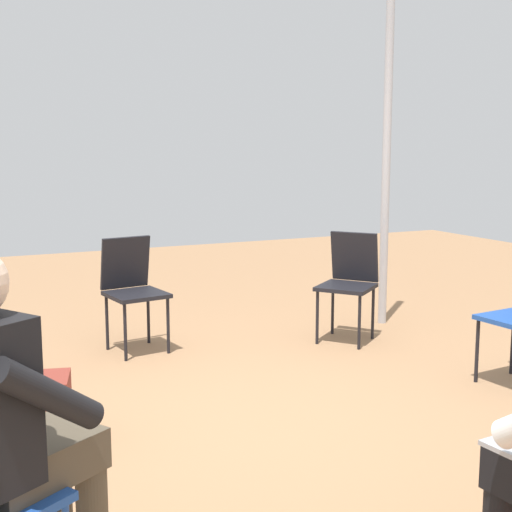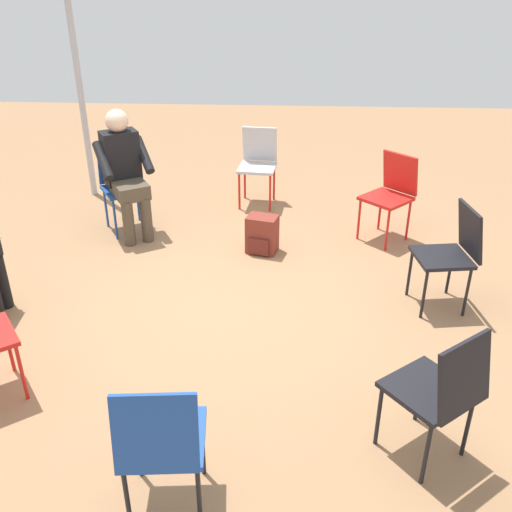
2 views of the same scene
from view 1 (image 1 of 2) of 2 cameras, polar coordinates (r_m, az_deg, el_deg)
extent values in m
plane|color=#99704C|center=(3.93, -1.47, -14.06)|extent=(14.00, 14.00, 0.00)
cube|color=black|center=(5.35, -9.54, -3.06)|extent=(0.45, 0.45, 0.03)
cylinder|color=black|center=(5.33, -7.04, -5.56)|extent=(0.02, 0.02, 0.42)
cylinder|color=black|center=(5.19, -10.42, -6.03)|extent=(0.02, 0.02, 0.42)
cylinder|color=black|center=(5.62, -8.61, -4.82)|extent=(0.02, 0.02, 0.42)
cylinder|color=black|center=(5.49, -11.83, -5.23)|extent=(0.02, 0.02, 0.42)
cube|color=black|center=(5.49, -10.41, -0.52)|extent=(0.15, 0.39, 0.40)
cube|color=black|center=(5.60, 7.21, -2.48)|extent=(0.56, 0.56, 0.03)
cylinder|color=black|center=(5.44, 8.27, -5.27)|extent=(0.02, 0.02, 0.42)
cylinder|color=black|center=(5.55, 4.92, -4.93)|extent=(0.02, 0.02, 0.42)
cylinder|color=black|center=(5.76, 9.33, -4.52)|extent=(0.02, 0.02, 0.42)
cylinder|color=black|center=(5.86, 6.15, -4.21)|extent=(0.02, 0.02, 0.42)
cube|color=black|center=(5.74, 7.88, -0.04)|extent=(0.36, 0.31, 0.40)
cylinder|color=red|center=(4.99, -19.39, -6.98)|extent=(0.02, 0.02, 0.42)
cylinder|color=black|center=(4.88, 17.27, -7.26)|extent=(0.02, 0.02, 0.42)
cylinder|color=#4C4233|center=(2.82, -15.62, -19.02)|extent=(0.11, 0.11, 0.45)
cube|color=#4C4233|center=(2.54, -17.45, -15.23)|extent=(0.48, 0.51, 0.14)
cylinder|color=black|center=(2.24, -16.26, -10.63)|extent=(0.28, 0.38, 0.31)
cube|color=maroon|center=(3.89, -16.14, -11.78)|extent=(0.32, 0.26, 0.36)
cube|color=maroon|center=(3.92, -16.08, -12.89)|extent=(0.25, 0.29, 0.16)
cylinder|color=#B2B2B7|center=(6.15, 10.37, 7.04)|extent=(0.07, 0.07, 2.70)
camera|label=2|loc=(6.69, 30.21, 16.00)|focal=40.00mm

